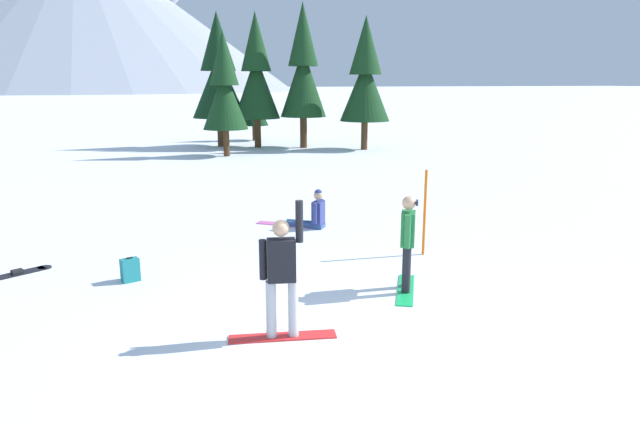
# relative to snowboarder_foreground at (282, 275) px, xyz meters

# --- Properties ---
(ground_plane) EXTENTS (800.00, 800.00, 0.00)m
(ground_plane) POSITION_rel_snowboarder_foreground_xyz_m (0.99, -0.63, -0.97)
(ground_plane) COLOR white
(snowboarder_foreground) EXTENTS (1.60, 0.58, 2.05)m
(snowboarder_foreground) POSITION_rel_snowboarder_foreground_xyz_m (0.00, 0.00, 0.00)
(snowboarder_foreground) COLOR red
(snowboarder_foreground) RESTS_ON ground_plane
(snowboarder_midground) EXTENTS (0.99, 1.50, 1.73)m
(snowboarder_midground) POSITION_rel_snowboarder_foreground_xyz_m (2.59, 1.16, -0.06)
(snowboarder_midground) COLOR #19B259
(snowboarder_midground) RESTS_ON ground_plane
(snowboarder_background) EXTENTS (1.65, 1.40, 1.01)m
(snowboarder_background) POSITION_rel_snowboarder_foreground_xyz_m (2.37, 6.01, -0.62)
(snowboarder_background) COLOR #335184
(snowboarder_background) RESTS_ON ground_plane
(loose_snowboard_near_left) EXTENTS (1.65, 1.07, 0.09)m
(loose_snowboard_near_left) POSITION_rel_snowboarder_foreground_xyz_m (-4.38, 4.24, -0.95)
(loose_snowboard_near_left) COLOR black
(loose_snowboard_near_left) RESTS_ON ground_plane
(backpack_teal) EXTENTS (0.37, 0.33, 0.47)m
(backpack_teal) POSITION_rel_snowboarder_foreground_xyz_m (-2.09, 3.24, -0.75)
(backpack_teal) COLOR #1E7A7F
(backpack_teal) RESTS_ON ground_plane
(trail_marker_pole) EXTENTS (0.06, 0.06, 1.85)m
(trail_marker_pole) POSITION_rel_snowboarder_foreground_xyz_m (3.94, 3.01, -0.04)
(trail_marker_pole) COLOR orange
(trail_marker_pole) RESTS_ON ground_plane
(pine_tree_leaning) EXTENTS (2.55, 2.55, 7.89)m
(pine_tree_leaning) POSITION_rel_snowboarder_foreground_xyz_m (7.41, 23.36, 3.32)
(pine_tree_leaning) COLOR #472D19
(pine_tree_leaning) RESTS_ON ground_plane
(pine_tree_short) EXTENTS (1.84, 1.84, 4.34)m
(pine_tree_short) POSITION_rel_snowboarder_foreground_xyz_m (5.60, 28.24, 1.40)
(pine_tree_short) COLOR #472D19
(pine_tree_short) RESTS_ON ground_plane
(pine_tree_slender) EXTENTS (2.58, 2.58, 7.42)m
(pine_tree_slender) POSITION_rel_snowboarder_foreground_xyz_m (4.98, 24.33, 3.07)
(pine_tree_slender) COLOR #472D19
(pine_tree_slender) RESTS_ON ground_plane
(pine_tree_twin) EXTENTS (2.70, 2.70, 7.08)m
(pine_tree_twin) POSITION_rel_snowboarder_foreground_xyz_m (10.32, 21.44, 2.89)
(pine_tree_twin) COLOR #472D19
(pine_tree_twin) RESTS_ON ground_plane
(pine_tree_broad) EXTENTS (3.05, 3.05, 7.46)m
(pine_tree_broad) POSITION_rel_snowboarder_foreground_xyz_m (3.06, 25.50, 3.10)
(pine_tree_broad) COLOR #472D19
(pine_tree_broad) RESTS_ON ground_plane
(pine_tree_young) EXTENTS (2.23, 2.23, 6.11)m
(pine_tree_young) POSITION_rel_snowboarder_foreground_xyz_m (2.65, 21.01, 2.36)
(pine_tree_young) COLOR #472D19
(pine_tree_young) RESTS_ON ground_plane
(peak_north_spur) EXTENTS (169.58, 169.58, 61.22)m
(peak_north_spur) POSITION_rel_snowboarder_foreground_xyz_m (-16.63, 250.69, 31.02)
(peak_north_spur) COLOR #8C93A3
(peak_north_spur) RESTS_ON ground_plane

